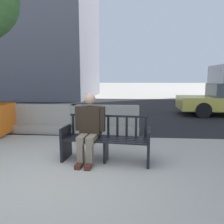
# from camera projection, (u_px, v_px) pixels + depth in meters

# --- Properties ---
(ground_plane) EXTENTS (200.00, 200.00, 0.00)m
(ground_plane) POSITION_uv_depth(u_px,v_px,m) (53.00, 180.00, 3.47)
(ground_plane) COLOR #ADA89E
(street_asphalt) EXTENTS (120.00, 12.00, 0.01)m
(street_asphalt) POSITION_uv_depth(u_px,v_px,m) (107.00, 108.00, 12.05)
(street_asphalt) COLOR black
(street_asphalt) RESTS_ON ground
(street_bench) EXTENTS (1.73, 0.69, 0.88)m
(street_bench) POSITION_uv_depth(u_px,v_px,m) (106.00, 141.00, 4.25)
(street_bench) COLOR black
(street_bench) RESTS_ON ground
(seated_person) EXTENTS (0.59, 0.75, 1.31)m
(seated_person) POSITION_uv_depth(u_px,v_px,m) (89.00, 126.00, 4.21)
(seated_person) COLOR #2D2319
(seated_person) RESTS_ON ground
(jersey_barrier_centre) EXTENTS (2.00, 0.68, 0.84)m
(jersey_barrier_centre) POSITION_uv_depth(u_px,v_px,m) (105.00, 122.00, 6.44)
(jersey_barrier_centre) COLOR gray
(jersey_barrier_centre) RESTS_ON ground
(jersey_barrier_left) EXTENTS (2.02, 0.74, 0.84)m
(jersey_barrier_left) POSITION_uv_depth(u_px,v_px,m) (44.00, 121.00, 6.62)
(jersey_barrier_left) COLOR #9E998E
(jersey_barrier_left) RESTS_ON ground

